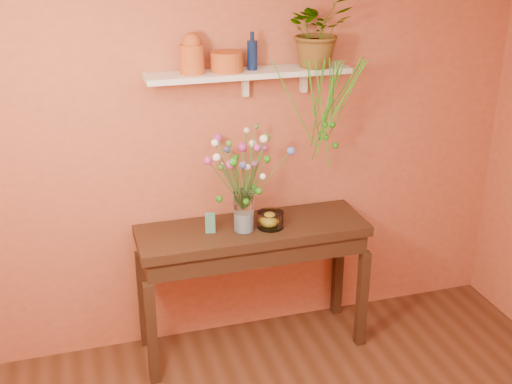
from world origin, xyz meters
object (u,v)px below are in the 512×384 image
(blue_bottle, at_px, (252,54))
(bouquet, at_px, (243,162))
(terracotta_jug, at_px, (192,54))
(spider_plant, at_px, (318,30))
(sideboard, at_px, (253,244))
(glass_bowl, at_px, (270,220))
(glass_vase, at_px, (244,214))

(blue_bottle, relative_size, bouquet, 0.43)
(terracotta_jug, height_order, spider_plant, spider_plant)
(sideboard, relative_size, blue_bottle, 6.55)
(terracotta_jug, height_order, glass_bowl, terracotta_jug)
(spider_plant, relative_size, glass_vase, 1.68)
(spider_plant, bearing_deg, terracotta_jug, 179.39)
(glass_vase, xyz_separation_m, bouquet, (-0.00, -0.00, 0.36))
(bouquet, bearing_deg, sideboard, 29.92)
(glass_vase, height_order, glass_bowl, glass_vase)
(terracotta_jug, bearing_deg, spider_plant, -0.61)
(bouquet, bearing_deg, terracotta_jug, 145.60)
(blue_bottle, height_order, bouquet, blue_bottle)
(blue_bottle, xyz_separation_m, glass_bowl, (0.07, -0.19, -1.06))
(terracotta_jug, xyz_separation_m, blue_bottle, (0.38, 0.01, -0.02))
(blue_bottle, bearing_deg, glass_bowl, -71.07)
(glass_vase, bearing_deg, glass_bowl, -1.16)
(bouquet, xyz_separation_m, glass_bowl, (0.19, -0.00, -0.42))
(terracotta_jug, bearing_deg, glass_vase, -33.82)
(bouquet, bearing_deg, spider_plant, 17.41)
(blue_bottle, xyz_separation_m, spider_plant, (0.43, -0.02, 0.13))
(glass_vase, height_order, bouquet, bouquet)
(sideboard, bearing_deg, bouquet, -150.08)
(terracotta_jug, height_order, blue_bottle, terracotta_jug)
(terracotta_jug, xyz_separation_m, glass_vase, (0.27, -0.18, -1.01))
(sideboard, distance_m, terracotta_jug, 1.31)
(sideboard, relative_size, glass_vase, 5.59)
(glass_bowl, bearing_deg, terracotta_jug, 157.83)
(blue_bottle, bearing_deg, glass_vase, -121.15)
(spider_plant, relative_size, glass_bowl, 2.61)
(blue_bottle, bearing_deg, sideboard, -106.26)
(terracotta_jug, distance_m, blue_bottle, 0.38)
(spider_plant, distance_m, glass_bowl, 1.26)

